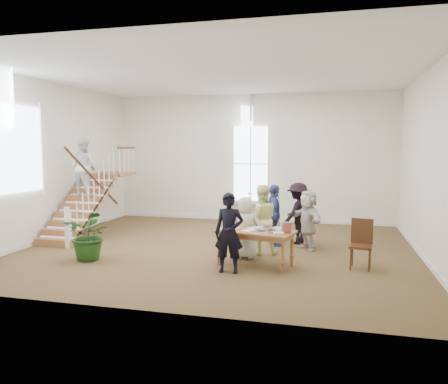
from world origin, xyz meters
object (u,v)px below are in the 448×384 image
(side_chair, at_px, (361,241))
(woman_cluster_a, at_px, (274,215))
(elderly_woman, at_px, (245,227))
(police_officer, at_px, (229,233))
(woman_cluster_b, at_px, (298,213))
(person_yellow, at_px, (261,220))
(library_table, at_px, (255,234))
(woman_cluster_c, at_px, (308,220))
(floor_plant, at_px, (90,235))

(side_chair, bearing_deg, woman_cluster_a, 149.59)
(elderly_woman, bearing_deg, police_officer, 76.13)
(elderly_woman, height_order, woman_cluster_a, woman_cluster_a)
(woman_cluster_b, height_order, side_chair, woman_cluster_b)
(elderly_woman, distance_m, woman_cluster_b, 2.21)
(elderly_woman, relative_size, person_yellow, 0.86)
(library_table, distance_m, woman_cluster_a, 2.07)
(woman_cluster_a, distance_m, woman_cluster_c, 0.92)
(police_officer, distance_m, elderly_woman, 1.26)
(woman_cluster_a, xyz_separation_m, floor_plant, (-4.01, -2.52, -0.23))
(woman_cluster_b, relative_size, woman_cluster_c, 1.08)
(woman_cluster_a, height_order, side_chair, woman_cluster_a)
(police_officer, xyz_separation_m, woman_cluster_a, (0.60, 2.71, -0.02))
(woman_cluster_c, bearing_deg, floor_plant, -100.55)
(elderly_woman, distance_m, person_yellow, 0.60)
(library_table, height_order, side_chair, side_chair)
(woman_cluster_c, bearing_deg, police_officer, -66.65)
(side_chair, bearing_deg, police_officer, -151.73)
(person_yellow, height_order, woman_cluster_c, person_yellow)
(woman_cluster_a, distance_m, side_chair, 2.74)
(woman_cluster_a, xyz_separation_m, side_chair, (2.15, -1.68, -0.22))
(woman_cluster_b, bearing_deg, woman_cluster_c, 56.32)
(elderly_woman, xyz_separation_m, person_yellow, (0.30, 0.50, 0.12))
(library_table, distance_m, woman_cluster_c, 2.14)
(person_yellow, height_order, woman_cluster_a, person_yellow)
(woman_cluster_a, bearing_deg, police_officer, 154.62)
(library_table, height_order, floor_plant, floor_plant)
(woman_cluster_a, distance_m, floor_plant, 4.74)
(floor_plant, distance_m, side_chair, 6.22)
(library_table, height_order, woman_cluster_b, woman_cluster_b)
(library_table, relative_size, person_yellow, 1.07)
(woman_cluster_b, distance_m, woman_cluster_c, 0.72)
(library_table, distance_m, side_chair, 2.34)
(elderly_woman, bearing_deg, person_yellow, -130.26)
(person_yellow, xyz_separation_m, woman_cluster_a, (0.20, 0.96, -0.04))
(side_chair, bearing_deg, library_table, -162.90)
(library_table, relative_size, police_officer, 1.09)
(police_officer, relative_size, elderly_woman, 1.14)
(person_yellow, distance_m, woman_cluster_a, 0.99)
(woman_cluster_c, distance_m, side_chair, 1.94)
(woman_cluster_c, relative_size, side_chair, 1.44)
(elderly_woman, height_order, woman_cluster_b, woman_cluster_b)
(police_officer, height_order, woman_cluster_c, police_officer)
(elderly_woman, xyz_separation_m, woman_cluster_c, (1.40, 1.26, 0.03))
(woman_cluster_a, xyz_separation_m, woman_cluster_b, (0.60, 0.45, 0.01))
(woman_cluster_c, bearing_deg, woman_cluster_a, -138.39)
(library_table, xyz_separation_m, woman_cluster_a, (0.15, 2.06, 0.11))
(police_officer, relative_size, woman_cluster_c, 1.09)
(floor_plant, height_order, side_chair, floor_plant)
(elderly_woman, xyz_separation_m, woman_cluster_b, (1.10, 1.91, 0.10))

